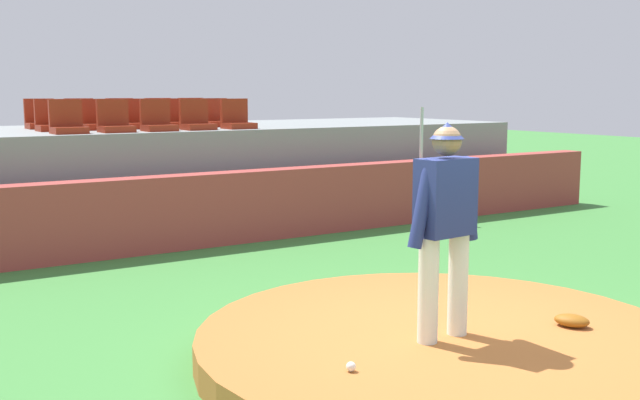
% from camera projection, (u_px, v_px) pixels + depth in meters
% --- Properties ---
extents(ground_plane, '(60.00, 60.00, 0.00)m').
position_uv_depth(ground_plane, '(442.00, 360.00, 6.47)').
color(ground_plane, '#3C8038').
extents(pitchers_mound, '(4.23, 4.23, 0.26)m').
position_uv_depth(pitchers_mound, '(442.00, 346.00, 6.45)').
color(pitchers_mound, '#AE652E').
rests_on(pitchers_mound, ground_plane).
extents(pitcher, '(0.78, 0.30, 1.79)m').
position_uv_depth(pitcher, '(445.00, 215.00, 6.12)').
color(pitcher, white).
rests_on(pitcher, pitchers_mound).
extents(baseball, '(0.07, 0.07, 0.07)m').
position_uv_depth(baseball, '(351.00, 367.00, 5.51)').
color(baseball, white).
rests_on(baseball, pitchers_mound).
extents(fielding_glove, '(0.32, 0.36, 0.11)m').
position_uv_depth(fielding_glove, '(572.00, 321.00, 6.56)').
color(fielding_glove, '#8D5215').
rests_on(fielding_glove, pitchers_mound).
extents(brick_barrier, '(17.01, 0.40, 1.09)m').
position_uv_depth(brick_barrier, '(188.00, 211.00, 11.08)').
color(brick_barrier, '#A13D38').
rests_on(brick_barrier, ground_plane).
extents(fence_post_right, '(0.06, 0.06, 0.94)m').
position_uv_depth(fence_post_right, '(422.00, 134.00, 13.28)').
color(fence_post_right, silver).
rests_on(fence_post_right, brick_barrier).
extents(bleacher_platform, '(14.47, 3.70, 1.68)m').
position_uv_depth(bleacher_platform, '(132.00, 176.00, 13.12)').
color(bleacher_platform, gray).
rests_on(bleacher_platform, ground_plane).
extents(stadium_chair_0, '(0.48, 0.44, 0.50)m').
position_uv_depth(stadium_chair_0, '(68.00, 123.00, 11.12)').
color(stadium_chair_0, maroon).
rests_on(stadium_chair_0, bleacher_platform).
extents(stadium_chair_1, '(0.48, 0.44, 0.50)m').
position_uv_depth(stadium_chair_1, '(115.00, 122.00, 11.51)').
color(stadium_chair_1, maroon).
rests_on(stadium_chair_1, bleacher_platform).
extents(stadium_chair_2, '(0.48, 0.44, 0.50)m').
position_uv_depth(stadium_chair_2, '(157.00, 121.00, 11.86)').
color(stadium_chair_2, maroon).
rests_on(stadium_chair_2, bleacher_platform).
extents(stadium_chair_3, '(0.48, 0.44, 0.50)m').
position_uv_depth(stadium_chair_3, '(196.00, 120.00, 12.24)').
color(stadium_chair_3, maroon).
rests_on(stadium_chair_3, bleacher_platform).
extents(stadium_chair_4, '(0.48, 0.44, 0.50)m').
position_uv_depth(stadium_chair_4, '(237.00, 119.00, 12.62)').
color(stadium_chair_4, maroon).
rests_on(stadium_chair_4, bleacher_platform).
extents(stadium_chair_5, '(0.48, 0.44, 0.50)m').
position_uv_depth(stadium_chair_5, '(52.00, 121.00, 11.86)').
color(stadium_chair_5, maroon).
rests_on(stadium_chair_5, bleacher_platform).
extents(stadium_chair_6, '(0.48, 0.44, 0.50)m').
position_uv_depth(stadium_chair_6, '(98.00, 120.00, 12.25)').
color(stadium_chair_6, maroon).
rests_on(stadium_chair_6, bleacher_platform).
extents(stadium_chair_7, '(0.48, 0.44, 0.50)m').
position_uv_depth(stadium_chair_7, '(138.00, 119.00, 12.64)').
color(stadium_chair_7, maroon).
rests_on(stadium_chair_7, bleacher_platform).
extents(stadium_chair_8, '(0.48, 0.44, 0.50)m').
position_uv_depth(stadium_chair_8, '(177.00, 118.00, 13.02)').
color(stadium_chair_8, maroon).
rests_on(stadium_chair_8, bleacher_platform).
extents(stadium_chair_9, '(0.48, 0.44, 0.50)m').
position_uv_depth(stadium_chair_9, '(216.00, 118.00, 13.37)').
color(stadium_chair_9, maroon).
rests_on(stadium_chair_9, bleacher_platform).
extents(stadium_chair_10, '(0.48, 0.44, 0.50)m').
position_uv_depth(stadium_chair_10, '(41.00, 119.00, 12.63)').
color(stadium_chair_10, maroon).
rests_on(stadium_chair_10, bleacher_platform).
extents(stadium_chair_11, '(0.48, 0.44, 0.50)m').
position_uv_depth(stadium_chair_11, '(81.00, 119.00, 12.98)').
color(stadium_chair_11, maroon).
rests_on(stadium_chair_11, bleacher_platform).
extents(stadium_chair_12, '(0.48, 0.44, 0.50)m').
position_uv_depth(stadium_chair_12, '(122.00, 118.00, 13.35)').
color(stadium_chair_12, maroon).
rests_on(stadium_chair_12, bleacher_platform).
extents(stadium_chair_13, '(0.48, 0.44, 0.50)m').
position_uv_depth(stadium_chair_13, '(160.00, 117.00, 13.74)').
color(stadium_chair_13, maroon).
rests_on(stadium_chair_13, bleacher_platform).
extents(stadium_chair_14, '(0.48, 0.44, 0.50)m').
position_uv_depth(stadium_chair_14, '(193.00, 116.00, 14.12)').
color(stadium_chair_14, maroon).
rests_on(stadium_chair_14, bleacher_platform).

